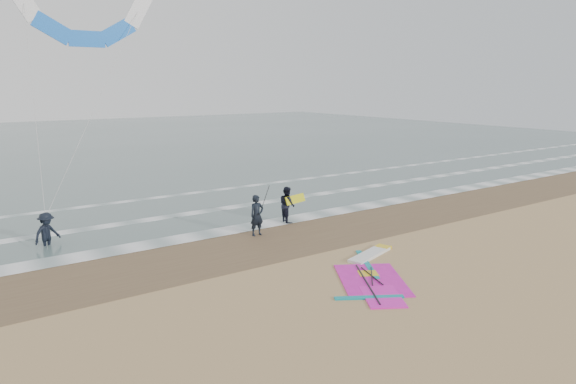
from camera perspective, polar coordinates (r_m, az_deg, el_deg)
ground at (r=17.83m, az=12.23°, el=-9.28°), size 120.00×120.00×0.00m
sea_water at (r=60.86m, az=-22.77°, el=4.97°), size 120.00×80.00×0.02m
wet_sand_band at (r=22.11m, az=0.85°, el=-4.81°), size 120.00×5.00×0.01m
foam_waterline at (r=25.72m, az=-4.88°, el=-2.39°), size 120.00×9.15×0.02m
windsurf_rig at (r=18.04m, az=9.37°, el=-8.80°), size 5.00×4.73×0.12m
person_standing at (r=21.90m, az=-3.48°, el=-2.61°), size 0.66×0.44×1.77m
person_walking at (r=23.94m, az=-0.10°, el=-1.40°), size 0.75×0.91×1.71m
person_wading at (r=22.57m, az=-25.29°, el=-3.36°), size 1.29×1.08×1.73m
held_pole at (r=21.95m, az=-2.82°, el=-1.46°), size 0.17×0.86×1.82m
carried_kiteboard at (r=24.03m, az=0.82°, el=-0.80°), size 1.30×0.51×0.39m
surf_kite at (r=27.41m, az=-21.59°, el=17.07°), size 6.68×4.90×9.75m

